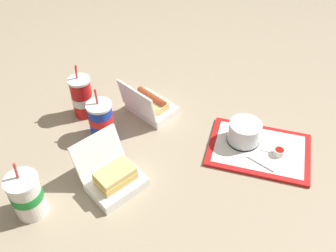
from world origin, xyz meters
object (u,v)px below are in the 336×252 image
object	(u,v)px
cake_container	(244,133)
soda_cup_right	(27,195)
food_tray	(259,150)
plastic_fork	(261,163)
clamshell_sandwich_front	(114,178)
soda_cup_center	(101,119)
clamshell_hotdog_left	(150,105)
ketchup_cup	(279,152)
soda_cup_back	(82,97)

from	to	relation	value
cake_container	soda_cup_right	distance (m)	0.78
food_tray	soda_cup_right	xyz separation A→B (m)	(0.72, 0.38, 0.08)
plastic_fork	soda_cup_right	size ratio (longest dim) A/B	0.50
clamshell_sandwich_front	soda_cup_center	world-z (taller)	soda_cup_center
cake_container	clamshell_sandwich_front	size ratio (longest dim) A/B	0.47
clamshell_hotdog_left	soda_cup_right	distance (m)	0.60
plastic_fork	clamshell_hotdog_left	world-z (taller)	clamshell_hotdog_left
ketchup_cup	soda_cup_center	distance (m)	0.67
cake_container	soda_cup_right	world-z (taller)	soda_cup_right
cake_container	ketchup_cup	bearing A→B (deg)	158.12
clamshell_sandwich_front	soda_cup_back	bearing A→B (deg)	-57.52
cake_container	soda_cup_center	xyz separation A→B (m)	(0.54, 0.04, 0.02)
ketchup_cup	soda_cup_back	xyz separation A→B (m)	(0.78, -0.12, 0.06)
cake_container	clamshell_hotdog_left	size ratio (longest dim) A/B	0.50
clamshell_sandwich_front	soda_cup_center	distance (m)	0.27
soda_cup_right	soda_cup_back	bearing A→B (deg)	-91.75
plastic_fork	clamshell_sandwich_front	distance (m)	0.52
plastic_fork	soda_cup_center	bearing A→B (deg)	25.02
ketchup_cup	clamshell_hotdog_left	xyz separation A→B (m)	(0.51, -0.17, 0.01)
ketchup_cup	soda_cup_back	size ratio (longest dim) A/B	0.17
soda_cup_center	food_tray	bearing A→B (deg)	-179.53
cake_container	plastic_fork	world-z (taller)	cake_container
clamshell_hotdog_left	soda_cup_back	size ratio (longest dim) A/B	1.05
soda_cup_right	soda_cup_center	bearing A→B (deg)	-108.08
ketchup_cup	plastic_fork	xyz separation A→B (m)	(0.06, 0.06, -0.01)
clamshell_hotdog_left	soda_cup_center	distance (m)	0.22
food_tray	soda_cup_center	world-z (taller)	soda_cup_center
food_tray	ketchup_cup	bearing A→B (deg)	164.22
cake_container	ketchup_cup	world-z (taller)	cake_container
food_tray	plastic_fork	xyz separation A→B (m)	(-0.00, 0.08, 0.01)
clamshell_hotdog_left	ketchup_cup	bearing A→B (deg)	161.72
soda_cup_back	clamshell_sandwich_front	bearing A→B (deg)	122.48
clamshell_sandwich_front	soda_cup_back	distance (m)	0.41
plastic_fork	clamshell_sandwich_front	size ratio (longest dim) A/B	0.42
food_tray	clamshell_sandwich_front	xyz separation A→B (m)	(0.49, 0.25, 0.04)
soda_cup_back	soda_cup_center	bearing A→B (deg)	135.55
cake_container	plastic_fork	bearing A→B (deg)	121.41
clamshell_hotdog_left	clamshell_sandwich_front	world-z (taller)	same
plastic_fork	clamshell_hotdog_left	size ratio (longest dim) A/B	0.44
soda_cup_right	clamshell_hotdog_left	bearing A→B (deg)	-117.82
plastic_fork	clamshell_sandwich_front	world-z (taller)	clamshell_sandwich_front
plastic_fork	soda_cup_center	size ratio (longest dim) A/B	0.52
ketchup_cup	clamshell_hotdog_left	size ratio (longest dim) A/B	0.16
cake_container	soda_cup_center	size ratio (longest dim) A/B	0.58
cake_container	soda_cup_right	size ratio (longest dim) A/B	0.56
cake_container	soda_cup_back	distance (m)	0.65
cake_container	soda_cup_back	bearing A→B (deg)	-6.08
soda_cup_back	soda_cup_right	world-z (taller)	soda_cup_back
ketchup_cup	soda_cup_right	world-z (taller)	soda_cup_right
food_tray	cake_container	xyz separation A→B (m)	(0.06, -0.03, 0.05)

